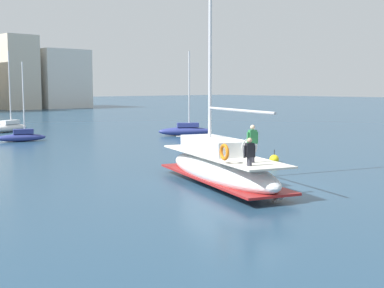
{
  "coord_description": "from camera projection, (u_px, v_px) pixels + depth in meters",
  "views": [
    {
      "loc": [
        -18.11,
        -15.35,
        4.61
      ],
      "look_at": [
        -1.1,
        3.42,
        1.8
      ],
      "focal_mm": 48.31,
      "sensor_mm": 36.0,
      "label": 1
    }
  ],
  "objects": [
    {
      "name": "moored_catamaran",
      "position": [
        9.0,
        127.0,
        52.8
      ],
      "size": [
        5.05,
        3.07,
        8.22
      ],
      "color": "white",
      "rests_on": "ground"
    },
    {
      "name": "seagull",
      "position": [
        279.0,
        197.0,
        20.5
      ],
      "size": [
        1.1,
        0.51,
        0.17
      ],
      "color": "silver",
      "rests_on": "ground"
    },
    {
      "name": "moored_cutter_left",
      "position": [
        21.0,
        136.0,
        43.65
      ],
      "size": [
        4.13,
        2.24,
        6.69
      ],
      "color": "navy",
      "rests_on": "ground"
    },
    {
      "name": "mooring_buoy",
      "position": [
        274.0,
        159.0,
        31.71
      ],
      "size": [
        0.58,
        0.58,
        0.89
      ],
      "color": "yellow",
      "rests_on": "ground"
    },
    {
      "name": "main_sailboat",
      "position": [
        220.0,
        166.0,
        24.18
      ],
      "size": [
        5.32,
        9.87,
        13.69
      ],
      "color": "silver",
      "rests_on": "ground"
    },
    {
      "name": "ground_plane",
      "position": [
        259.0,
        187.0,
        23.9
      ],
      "size": [
        400.0,
        400.0,
        0.0
      ],
      "primitive_type": "plane",
      "color": "navy"
    },
    {
      "name": "moored_sloop_far",
      "position": [
        186.0,
        130.0,
        48.89
      ],
      "size": [
        4.84,
        3.88,
        7.93
      ],
      "color": "navy",
      "rests_on": "ground"
    }
  ]
}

